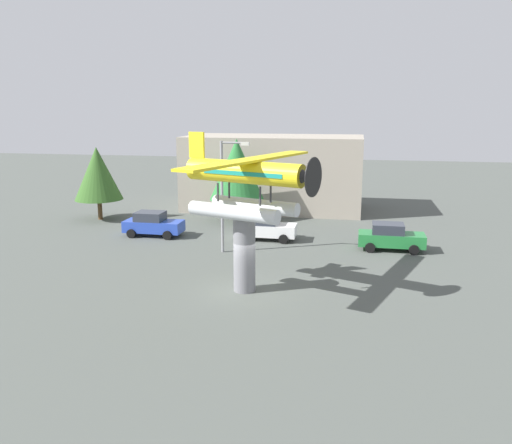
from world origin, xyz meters
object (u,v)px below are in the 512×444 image
object	(u,v)px
storefront_building	(274,172)
car_far_green	(390,237)
car_near_blue	(153,224)
tree_west	(98,173)
car_mid_white	(265,227)
tree_east	(237,169)
floatplane_monument	(246,182)
display_pedestal	(244,254)
streetlight_primary	(225,188)

from	to	relation	value
storefront_building	car_far_green	bearing A→B (deg)	-52.71
car_near_blue	tree_west	bearing A→B (deg)	145.44
car_mid_white	tree_east	xyz separation A→B (m)	(-3.30, 5.46, 3.36)
car_far_green	floatplane_monument	bearing A→B (deg)	-129.06
floatplane_monument	car_mid_white	bearing A→B (deg)	114.54
car_near_blue	tree_east	xyz separation A→B (m)	(4.83, 5.96, 3.36)
car_mid_white	tree_west	world-z (taller)	tree_west
tree_west	car_mid_white	bearing A→B (deg)	-15.17
display_pedestal	car_far_green	distance (m)	12.04
car_mid_white	tree_west	size ratio (longest dim) A/B	0.70
streetlight_primary	tree_east	xyz separation A→B (m)	(-1.41, 9.11, 0.09)
car_far_green	streetlight_primary	xyz separation A→B (m)	(-10.34, -2.56, 3.27)
streetlight_primary	floatplane_monument	bearing A→B (deg)	-67.36
streetlight_primary	tree_west	size ratio (longest dim) A/B	1.18
tree_west	tree_east	size ratio (longest dim) A/B	0.90
tree_east	car_far_green	bearing A→B (deg)	-29.16
floatplane_monument	tree_east	distance (m)	16.44
display_pedestal	tree_west	world-z (taller)	tree_west
display_pedestal	car_far_green	bearing A→B (deg)	50.35
tree_west	display_pedestal	bearing A→B (deg)	-42.88
car_far_green	storefront_building	size ratio (longest dim) A/B	0.27
display_pedestal	tree_west	distance (m)	21.09
floatplane_monument	car_near_blue	distance (m)	14.18
display_pedestal	storefront_building	bearing A→B (deg)	95.35
car_far_green	tree_west	xyz separation A→B (m)	(-23.05, 5.06, 2.94)
tree_west	tree_east	world-z (taller)	tree_east
car_far_green	streetlight_primary	world-z (taller)	streetlight_primary
car_near_blue	tree_east	distance (m)	8.37
storefront_building	tree_west	bearing A→B (deg)	-149.98
storefront_building	tree_west	size ratio (longest dim) A/B	2.63
storefront_building	tree_east	xyz separation A→B (m)	(-2.03, -6.21, 0.94)
display_pedestal	floatplane_monument	distance (m)	3.60
floatplane_monument	car_mid_white	world-z (taller)	floatplane_monument
car_near_blue	display_pedestal	bearing A→B (deg)	-47.78
display_pedestal	car_far_green	size ratio (longest dim) A/B	0.92
display_pedestal	storefront_building	world-z (taller)	storefront_building
floatplane_monument	storefront_building	xyz separation A→B (m)	(-2.18, 22.04, -2.23)
car_far_green	tree_east	bearing A→B (deg)	150.84
display_pedestal	car_mid_white	size ratio (longest dim) A/B	0.92
floatplane_monument	car_mid_white	xyz separation A→B (m)	(-0.91, 10.38, -4.65)
display_pedestal	tree_east	world-z (taller)	tree_east
car_near_blue	car_far_green	size ratio (longest dim) A/B	1.00
car_mid_white	car_far_green	world-z (taller)	same
tree_west	streetlight_primary	bearing A→B (deg)	-30.91
car_mid_white	display_pedestal	bearing A→B (deg)	-85.64
tree_east	floatplane_monument	bearing A→B (deg)	-75.09
car_mid_white	storefront_building	world-z (taller)	storefront_building
tree_west	floatplane_monument	bearing A→B (deg)	-42.74
floatplane_monument	display_pedestal	bearing A→B (deg)	180.00
display_pedestal	storefront_building	distance (m)	22.14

